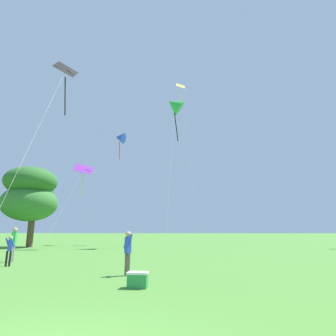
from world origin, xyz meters
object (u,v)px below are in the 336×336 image
(person_near_tree, at_px, (128,249))
(person_child_small, at_px, (9,248))
(kite_purple_streamer, at_px, (83,174))
(kite_blue_delta, at_px, (120,138))
(kite_black_large, at_px, (65,80))
(kite_yellow_diamond, at_px, (181,93))
(tree_left_oak, at_px, (31,194))
(person_in_blue_jacket, at_px, (14,241))
(kite_green_small, at_px, (174,105))
(picnic_cooler, at_px, (138,280))

(person_near_tree, bearing_deg, person_child_small, 161.07)
(kite_purple_streamer, relative_size, person_child_small, 5.94)
(kite_blue_delta, bearing_deg, kite_black_large, -85.25)
(kite_yellow_diamond, height_order, tree_left_oak, kite_yellow_diamond)
(person_in_blue_jacket, xyz_separation_m, tree_left_oak, (-7.45, 13.11, 4.32))
(kite_green_small, bearing_deg, person_child_small, -110.39)
(kite_green_small, xyz_separation_m, kite_yellow_diamond, (0.47, 7.00, 5.15))
(kite_black_large, relative_size, person_in_blue_jacket, 7.37)
(kite_purple_streamer, height_order, person_child_small, kite_purple_streamer)
(person_near_tree, height_order, person_child_small, person_near_tree)
(kite_green_small, distance_m, kite_yellow_diamond, 8.70)
(kite_green_small, relative_size, person_near_tree, 10.82)
(kite_green_small, relative_size, kite_black_large, 1.31)
(person_in_blue_jacket, distance_m, picnic_cooler, 10.16)
(kite_purple_streamer, distance_m, person_child_small, 14.84)
(kite_green_small, relative_size, person_in_blue_jacket, 9.66)
(kite_blue_delta, relative_size, person_near_tree, 9.38)
(person_child_small, distance_m, picnic_cooler, 8.25)
(kite_purple_streamer, height_order, kite_blue_delta, kite_blue_delta)
(kite_black_large, bearing_deg, kite_purple_streamer, 103.86)
(kite_green_small, height_order, tree_left_oak, kite_green_small)
(person_child_small, bearing_deg, kite_green_small, 69.61)
(person_near_tree, xyz_separation_m, tree_left_oak, (-14.63, 17.05, 4.43))
(kite_yellow_diamond, bearing_deg, person_in_blue_jacket, -109.47)
(kite_yellow_diamond, distance_m, person_in_blue_jacket, 31.20)
(person_child_small, bearing_deg, kite_purple_streamer, 99.61)
(kite_purple_streamer, distance_m, person_near_tree, 18.56)
(kite_black_large, distance_m, tree_left_oak, 15.66)
(kite_purple_streamer, distance_m, kite_black_large, 11.05)
(kite_yellow_diamond, height_order, picnic_cooler, kite_yellow_diamond)
(kite_blue_delta, bearing_deg, person_near_tree, -73.11)
(kite_black_large, xyz_separation_m, kite_yellow_diamond, (6.75, 21.02, 9.65))
(kite_green_small, bearing_deg, picnic_cooler, -88.61)
(kite_blue_delta, bearing_deg, person_in_blue_jacket, -88.95)
(kite_yellow_diamond, xyz_separation_m, kite_blue_delta, (-8.36, -1.57, -7.05))
(kite_purple_streamer, bearing_deg, kite_blue_delta, 85.10)
(kite_green_small, relative_size, kite_blue_delta, 1.15)
(kite_green_small, relative_size, tree_left_oak, 2.09)
(kite_black_large, distance_m, person_near_tree, 13.23)
(kite_blue_delta, relative_size, person_child_small, 10.77)
(kite_green_small, height_order, person_in_blue_jacket, kite_green_small)
(kite_purple_streamer, xyz_separation_m, kite_yellow_diamond, (9.18, 11.14, 13.96))
(person_in_blue_jacket, bearing_deg, kite_black_large, 51.62)
(kite_green_small, xyz_separation_m, kite_purple_streamer, (-8.71, -4.14, -8.81))
(kite_purple_streamer, distance_m, kite_yellow_diamond, 20.09)
(person_child_small, distance_m, tree_left_oak, 17.78)
(person_near_tree, distance_m, picnic_cooler, 2.48)
(kite_blue_delta, bearing_deg, kite_green_small, -34.53)
(kite_green_small, distance_m, tree_left_oak, 18.46)
(kite_yellow_diamond, height_order, kite_blue_delta, kite_yellow_diamond)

